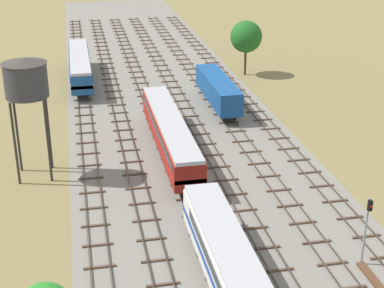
% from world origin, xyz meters
% --- Properties ---
extents(ground_plane, '(480.00, 480.00, 0.00)m').
position_xyz_m(ground_plane, '(0.00, 56.00, 0.00)').
color(ground_plane, olive).
extents(ballast_bed, '(25.20, 176.00, 0.01)m').
position_xyz_m(ballast_bed, '(0.00, 56.00, 0.00)').
color(ballast_bed, gray).
rests_on(ballast_bed, ground).
extents(track_far_left, '(2.40, 126.00, 0.29)m').
position_xyz_m(track_far_left, '(-10.60, 57.00, 0.14)').
color(track_far_left, '#47382D').
rests_on(track_far_left, ground).
extents(track_left, '(2.40, 126.00, 0.29)m').
position_xyz_m(track_left, '(-6.36, 57.00, 0.14)').
color(track_left, '#47382D').
rests_on(track_left, ground).
extents(track_centre_left, '(2.40, 126.00, 0.29)m').
position_xyz_m(track_centre_left, '(-2.12, 57.00, 0.14)').
color(track_centre_left, '#47382D').
rests_on(track_centre_left, ground).
extents(track_centre, '(2.40, 126.00, 0.29)m').
position_xyz_m(track_centre, '(2.12, 57.00, 0.14)').
color(track_centre, '#47382D').
rests_on(track_centre, ground).
extents(track_centre_right, '(2.40, 126.00, 0.29)m').
position_xyz_m(track_centre_right, '(6.36, 57.00, 0.14)').
color(track_centre_right, '#47382D').
rests_on(track_centre_right, ground).
extents(track_right, '(2.40, 126.00, 0.29)m').
position_xyz_m(track_right, '(10.60, 57.00, 0.14)').
color(track_right, '#47382D').
rests_on(track_right, ground).
extents(diesel_railcar_centre_left_nearest, '(2.96, 20.50, 3.80)m').
position_xyz_m(diesel_railcar_centre_left_nearest, '(-2.12, 19.47, 2.60)').
color(diesel_railcar_centre_left_nearest, white).
rests_on(diesel_railcar_centre_left_nearest, ground).
extents(passenger_coach_centre_left_near, '(2.96, 22.00, 3.80)m').
position_xyz_m(passenger_coach_centre_left_near, '(-2.12, 44.68, 2.61)').
color(passenger_coach_centre_left_near, maroon).
rests_on(passenger_coach_centre_left_near, ground).
extents(freight_boxcar_centre_right_mid, '(2.87, 14.00, 3.60)m').
position_xyz_m(freight_boxcar_centre_right_mid, '(6.37, 58.23, 2.45)').
color(freight_boxcar_centre_right_mid, '#194C8C').
rests_on(freight_boxcar_centre_right_mid, ground).
extents(diesel_railcar_far_left_midfar, '(2.96, 20.50, 3.80)m').
position_xyz_m(diesel_railcar_far_left_midfar, '(-10.60, 73.18, 2.60)').
color(diesel_railcar_far_left_midfar, '#194C8C').
rests_on(diesel_railcar_far_left_midfar, ground).
extents(water_tower, '(4.17, 4.17, 11.79)m').
position_xyz_m(water_tower, '(-15.77, 42.34, 9.79)').
color(water_tower, '#2D2826').
rests_on(water_tower, ground).
extents(signal_post_nearest, '(0.28, 0.47, 5.53)m').
position_xyz_m(signal_post_nearest, '(8.48, 22.09, 3.50)').
color(signal_post_nearest, gray).
rests_on(signal_post_nearest, ground).
extents(lineside_tree_1, '(4.75, 4.75, 8.23)m').
position_xyz_m(lineside_tree_1, '(14.00, 71.96, 5.84)').
color(lineside_tree_1, '#4C331E').
rests_on(lineside_tree_1, ground).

